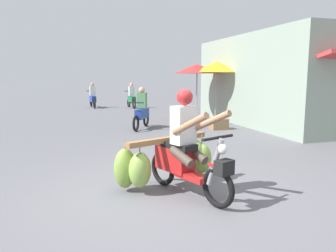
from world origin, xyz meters
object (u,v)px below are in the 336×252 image
at_px(motorbike_distant_ahead_left, 142,112).
at_px(market_umbrella_further_along, 197,69).
at_px(produce_crate, 219,124).
at_px(motorbike_distant_ahead_right, 93,98).
at_px(market_umbrella_near_shop, 216,67).
at_px(motorbike_distant_far_ahead, 132,98).
at_px(motorbike_main_loaded, 175,156).

distance_m(motorbike_distant_ahead_left, market_umbrella_further_along, 3.27).
bearing_deg(produce_crate, motorbike_distant_ahead_right, 111.11).
xyz_separation_m(motorbike_distant_ahead_right, produce_crate, (3.45, -8.94, -0.39)).
distance_m(market_umbrella_near_shop, produce_crate, 2.86).
xyz_separation_m(motorbike_distant_ahead_left, motorbike_distant_ahead_right, (-1.05, 7.99, 0.00)).
bearing_deg(motorbike_distant_ahead_right, motorbike_distant_far_ahead, -21.91).
relative_size(motorbike_distant_ahead_left, market_umbrella_further_along, 0.64).
xyz_separation_m(motorbike_distant_ahead_left, produce_crate, (2.41, -0.95, -0.39)).
height_order(motorbike_main_loaded, motorbike_distant_far_ahead, motorbike_main_loaded).
bearing_deg(motorbike_distant_ahead_right, market_umbrella_near_shop, -58.76).
bearing_deg(motorbike_distant_far_ahead, motorbike_distant_ahead_right, 158.09).
bearing_deg(produce_crate, market_umbrella_further_along, 86.44).
bearing_deg(market_umbrella_near_shop, motorbike_distant_ahead_left, -162.53).
bearing_deg(motorbike_distant_ahead_left, produce_crate, -21.51).
relative_size(motorbike_distant_far_ahead, market_umbrella_near_shop, 0.70).
xyz_separation_m(motorbike_distant_ahead_left, market_umbrella_near_shop, (3.19, 1.01, 1.54)).
height_order(motorbike_main_loaded, market_umbrella_near_shop, market_umbrella_near_shop).
bearing_deg(motorbike_distant_ahead_right, motorbike_distant_ahead_left, -82.55).
distance_m(motorbike_distant_ahead_left, produce_crate, 2.62).
height_order(motorbike_distant_ahead_right, market_umbrella_further_along, market_umbrella_further_along).
xyz_separation_m(market_umbrella_near_shop, market_umbrella_further_along, (-0.64, 0.41, -0.06)).
bearing_deg(motorbike_distant_ahead_right, produce_crate, -68.89).
height_order(motorbike_distant_ahead_left, market_umbrella_near_shop, market_umbrella_near_shop).
height_order(market_umbrella_near_shop, produce_crate, market_umbrella_near_shop).
bearing_deg(market_umbrella_further_along, motorbike_distant_ahead_left, -151.05).
height_order(motorbike_distant_ahead_right, produce_crate, motorbike_distant_ahead_right).
height_order(market_umbrella_near_shop, market_umbrella_further_along, market_umbrella_near_shop).
relative_size(motorbike_distant_ahead_left, market_umbrella_near_shop, 0.62).
bearing_deg(market_umbrella_further_along, motorbike_distant_far_ahead, 105.09).
bearing_deg(market_umbrella_near_shop, market_umbrella_further_along, 147.52).
bearing_deg(market_umbrella_near_shop, motorbike_main_loaded, -119.42).
bearing_deg(motorbike_main_loaded, market_umbrella_near_shop, 60.58).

